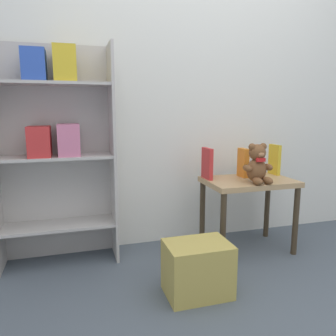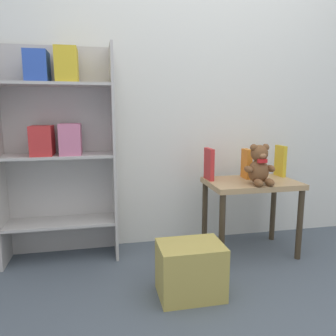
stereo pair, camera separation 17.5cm
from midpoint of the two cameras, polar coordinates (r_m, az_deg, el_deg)
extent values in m
cube|color=silver|center=(2.55, 2.77, 15.47)|extent=(4.80, 0.06, 2.50)
cube|color=#BCB7B2|center=(2.24, -11.83, 2.24)|extent=(0.02, 0.27, 1.43)
cube|color=#BCB7B2|center=(2.36, -20.92, 2.20)|extent=(0.75, 0.02, 1.43)
cube|color=#BCB7B2|center=(2.34, -20.44, -9.33)|extent=(0.71, 0.25, 0.02)
cube|color=#BCB7B2|center=(2.24, -21.15, 1.78)|extent=(0.71, 0.25, 0.02)
cube|color=#BCB7B2|center=(2.22, -21.92, 13.49)|extent=(0.71, 0.25, 0.02)
cube|color=#2D51B7|center=(2.23, -24.46, 15.97)|extent=(0.13, 0.19, 0.19)
cube|color=gold|center=(2.22, -19.80, 16.65)|extent=(0.13, 0.19, 0.21)
cube|color=red|center=(2.22, -23.61, 4.25)|extent=(0.13, 0.19, 0.19)
cube|color=#D17093|center=(2.21, -19.08, 4.66)|extent=(0.13, 0.19, 0.20)
cube|color=tan|center=(2.38, 11.87, -2.38)|extent=(0.62, 0.41, 0.04)
cylinder|color=#3E3121|center=(2.18, 7.25, -10.56)|extent=(0.04, 0.04, 0.49)
cylinder|color=#3E3121|center=(2.45, 19.44, -8.73)|extent=(0.04, 0.04, 0.49)
cylinder|color=#3E3121|center=(2.49, 3.99, -7.89)|extent=(0.04, 0.04, 0.49)
cylinder|color=#3E3121|center=(2.72, 15.12, -6.60)|extent=(0.04, 0.04, 0.49)
ellipsoid|color=brown|center=(2.28, 13.05, -0.40)|extent=(0.14, 0.11, 0.16)
sphere|color=brown|center=(2.26, 13.18, 2.63)|extent=(0.11, 0.11, 0.11)
sphere|color=brown|center=(2.23, 12.27, 3.61)|extent=(0.05, 0.05, 0.05)
sphere|color=brown|center=(2.27, 14.15, 3.65)|extent=(0.05, 0.05, 0.05)
ellipsoid|color=#9B6842|center=(2.22, 13.78, 2.26)|extent=(0.05, 0.03, 0.03)
ellipsoid|color=brown|center=(2.22, 11.48, -0.05)|extent=(0.05, 0.09, 0.05)
ellipsoid|color=brown|center=(2.30, 14.95, 0.15)|extent=(0.05, 0.09, 0.05)
ellipsoid|color=brown|center=(2.20, 13.15, -2.29)|extent=(0.05, 0.10, 0.05)
ellipsoid|color=brown|center=(2.24, 14.86, -2.15)|extent=(0.05, 0.10, 0.05)
cube|color=red|center=(2.22, 13.71, 1.37)|extent=(0.06, 0.02, 0.02)
cube|color=red|center=(2.33, 4.72, 0.77)|extent=(0.03, 0.14, 0.22)
cube|color=orange|center=(2.43, 10.95, 0.90)|extent=(0.04, 0.11, 0.21)
cube|color=gold|center=(2.59, 16.23, 1.42)|extent=(0.03, 0.13, 0.23)
cube|color=tan|center=(1.88, 2.40, -17.17)|extent=(0.35, 0.25, 0.30)
camera|label=1|loc=(0.09, -92.29, -0.41)|focal=35.00mm
camera|label=2|loc=(0.09, 87.71, 0.41)|focal=35.00mm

